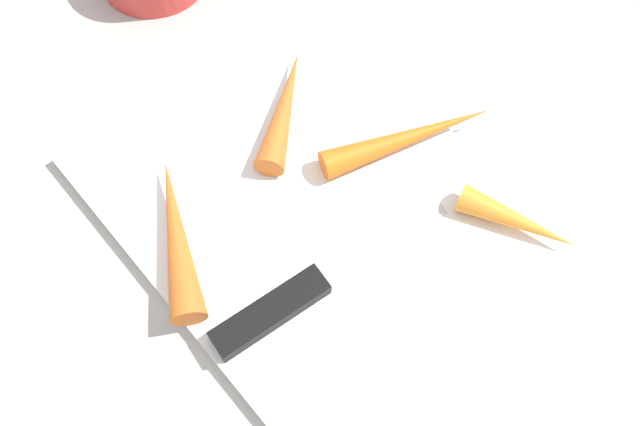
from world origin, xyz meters
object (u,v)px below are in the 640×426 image
Objects in this scene: knife at (286,302)px; carrot_long at (176,236)px; carrot_shortest at (517,221)px; carrot_short at (284,108)px; cutting_board at (320,216)px; carrot_longest at (406,136)px.

carrot_long is (-0.09, -0.03, 0.01)m from knife.
carrot_short reaches higher than carrot_shortest.
knife is 1.76× the size of carrot_short.
carrot_long reaches higher than cutting_board.
carrot_long is 0.14m from carrot_short.
carrot_shortest is 0.20m from carrot_short.
carrot_long reaches higher than knife.
carrot_longest is at bearing 91.17° from cutting_board.
carrot_long reaches higher than carrot_longest.
carrot_longest is 1.26× the size of carrot_short.
carrot_short is (-0.08, -0.06, 0.00)m from carrot_longest.
carrot_long is 0.25m from carrot_shortest.
knife is at bearing -59.23° from cutting_board.
carrot_longest reaches higher than knife.
cutting_board is 1.79× the size of knife.
carrot_long is (-0.05, -0.19, 0.00)m from carrot_longest.
cutting_board is 0.08m from knife.
carrot_shortest is at bearing 44.11° from cutting_board.
carrot_short is (-0.09, 0.04, 0.02)m from cutting_board.
carrot_shortest is at bearing -15.07° from knife.
carrot_shortest reaches higher than cutting_board.
cutting_board is 2.49× the size of carrot_longest.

